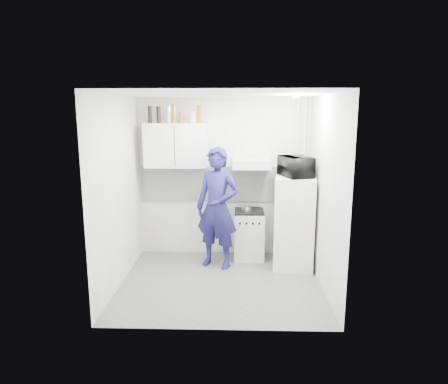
{
  "coord_description": "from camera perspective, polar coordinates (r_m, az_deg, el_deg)",
  "views": [
    {
      "loc": [
        0.21,
        -5.28,
        2.37
      ],
      "look_at": [
        0.04,
        0.3,
        1.25
      ],
      "focal_mm": 32.0,
      "sensor_mm": 36.0,
      "label": 1
    }
  ],
  "objects": [
    {
      "name": "canister_a",
      "position": [
        6.42,
        -6.17,
        10.56
      ],
      "size": [
        0.07,
        0.07,
        0.18
      ],
      "primitive_type": "cylinder",
      "color": "brown",
      "rests_on": "upper_cabinet"
    },
    {
      "name": "upper_cabinet",
      "position": [
        6.45,
        -6.84,
        6.63
      ],
      "size": [
        1.0,
        0.35,
        0.7
      ],
      "primitive_type": "cube",
      "color": "silver",
      "rests_on": "wall_back"
    },
    {
      "name": "canister_b",
      "position": [
        6.39,
        -4.45,
        10.57
      ],
      "size": [
        0.09,
        0.09,
        0.18
      ],
      "primitive_type": "cylinder",
      "color": "#B2B7BC",
      "rests_on": "upper_cabinet"
    },
    {
      "name": "bottle_b",
      "position": [
        6.47,
        -9.32,
        10.84
      ],
      "size": [
        0.07,
        0.07,
        0.26
      ],
      "primitive_type": "cylinder",
      "color": "black",
      "rests_on": "upper_cabinet"
    },
    {
      "name": "fridge",
      "position": [
        6.21,
        9.98,
        -4.33
      ],
      "size": [
        0.66,
        0.66,
        1.42
      ],
      "primitive_type": "cube",
      "rotation": [
        0.0,
        0.0,
        -0.13
      ],
      "color": "silver",
      "rests_on": "floor"
    },
    {
      "name": "bottle_a",
      "position": [
        6.5,
        -10.54,
        10.82
      ],
      "size": [
        0.06,
        0.06,
        0.27
      ],
      "primitive_type": "cylinder",
      "color": "black",
      "rests_on": "upper_cabinet"
    },
    {
      "name": "microwave",
      "position": [
        6.03,
        10.26,
        3.59
      ],
      "size": [
        0.64,
        0.53,
        0.31
      ],
      "primitive_type": "imported",
      "rotation": [
        0.0,
        0.0,
        1.89
      ],
      "color": "black",
      "rests_on": "fridge"
    },
    {
      "name": "wall_right",
      "position": [
        5.52,
        14.2,
        -0.19
      ],
      "size": [
        0.0,
        2.6,
        2.6
      ],
      "primitive_type": "plane",
      "rotation": [
        1.57,
        0.0,
        -1.57
      ],
      "color": "white",
      "rests_on": "floor"
    },
    {
      "name": "ceiling",
      "position": [
        5.29,
        -0.51,
        13.83
      ],
      "size": [
        2.8,
        2.8,
        0.0
      ],
      "primitive_type": "plane",
      "color": "white",
      "rests_on": "wall_back"
    },
    {
      "name": "pipe_a",
      "position": [
        6.63,
        11.22,
        1.83
      ],
      "size": [
        0.05,
        0.05,
        2.6
      ],
      "primitive_type": "cylinder",
      "color": "silver",
      "rests_on": "floor"
    },
    {
      "name": "stove_top",
      "position": [
        6.48,
        3.62,
        -2.78
      ],
      "size": [
        0.47,
        0.47,
        0.03
      ],
      "primitive_type": "cube",
      "color": "black",
      "rests_on": "stove"
    },
    {
      "name": "floor",
      "position": [
        5.79,
        -0.46,
        -12.81
      ],
      "size": [
        2.8,
        2.8,
        0.0
      ],
      "primitive_type": "plane",
      "color": "#5A5A59",
      "rests_on": "ground"
    },
    {
      "name": "person",
      "position": [
        6.1,
        -0.97,
        -2.29
      ],
      "size": [
        0.8,
        0.67,
        1.86
      ],
      "primitive_type": "imported",
      "rotation": [
        0.0,
        0.0,
        -0.39
      ],
      "color": "#19174D",
      "rests_on": "floor"
    },
    {
      "name": "stove",
      "position": [
        6.59,
        3.58,
        -6.18
      ],
      "size": [
        0.49,
        0.49,
        0.78
      ],
      "primitive_type": "cube",
      "color": "silver",
      "rests_on": "floor"
    },
    {
      "name": "saucepan",
      "position": [
        6.42,
        3.27,
        -2.37
      ],
      "size": [
        0.15,
        0.15,
        0.09
      ],
      "primitive_type": "cylinder",
      "color": "silver",
      "rests_on": "stove_top"
    },
    {
      "name": "bottle_e",
      "position": [
        6.38,
        -3.56,
        11.03
      ],
      "size": [
        0.07,
        0.07,
        0.28
      ],
      "primitive_type": "cylinder",
      "color": "brown",
      "rests_on": "upper_cabinet"
    },
    {
      "name": "pipe_b",
      "position": [
        6.61,
        10.19,
        1.85
      ],
      "size": [
        0.04,
        0.04,
        2.6
      ],
      "primitive_type": "cylinder",
      "color": "silver",
      "rests_on": "floor"
    },
    {
      "name": "backsplash",
      "position": [
        6.62,
        -0.07,
        1.17
      ],
      "size": [
        2.74,
        0.03,
        0.6
      ],
      "primitive_type": "cube",
      "color": "white",
      "rests_on": "wall_back"
    },
    {
      "name": "wall_back",
      "position": [
        6.62,
        -0.07,
        2.04
      ],
      "size": [
        2.8,
        0.0,
        2.8
      ],
      "primitive_type": "plane",
      "rotation": [
        1.57,
        0.0,
        0.0
      ],
      "color": "white",
      "rests_on": "floor"
    },
    {
      "name": "bottle_c",
      "position": [
        6.45,
        -7.92,
        10.88
      ],
      "size": [
        0.06,
        0.06,
        0.26
      ],
      "primitive_type": "cylinder",
      "color": "#B2B7BC",
      "rests_on": "upper_cabinet"
    },
    {
      "name": "ceiling_spot_fixture",
      "position": [
        5.54,
        10.25,
        13.23
      ],
      "size": [
        0.1,
        0.1,
        0.02
      ],
      "primitive_type": "cylinder",
      "color": "white",
      "rests_on": "ceiling"
    },
    {
      "name": "wall_left",
      "position": [
        5.62,
        -14.89,
        -0.01
      ],
      "size": [
        0.0,
        2.6,
        2.6
      ],
      "primitive_type": "plane",
      "rotation": [
        1.57,
        0.0,
        1.57
      ],
      "color": "white",
      "rests_on": "floor"
    },
    {
      "name": "range_hood",
      "position": [
        6.34,
        3.94,
        4.06
      ],
      "size": [
        0.6,
        0.5,
        0.14
      ],
      "primitive_type": "cube",
      "color": "silver",
      "rests_on": "wall_back"
    },
    {
      "name": "bottle_d",
      "position": [
        6.43,
        -7.16,
        11.1
      ],
      "size": [
        0.07,
        0.07,
        0.3
      ],
      "primitive_type": "cylinder",
      "color": "brown",
      "rests_on": "upper_cabinet"
    }
  ]
}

